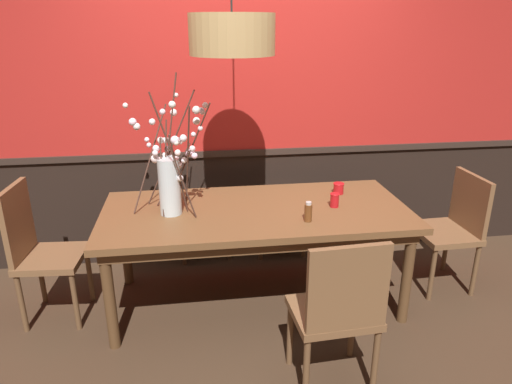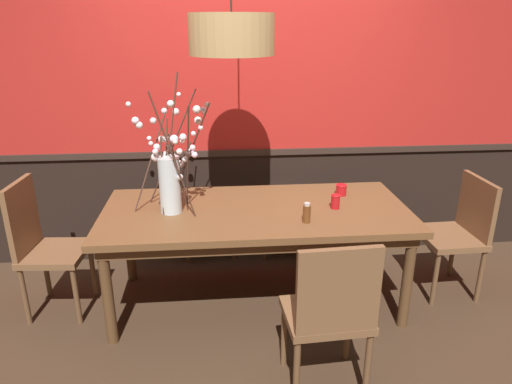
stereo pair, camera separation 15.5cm
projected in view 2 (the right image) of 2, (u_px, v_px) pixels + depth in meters
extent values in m
plane|color=#422D1E|center=(256.00, 300.00, 3.45)|extent=(24.00, 24.00, 0.00)
cube|color=black|center=(248.00, 203.00, 4.06)|extent=(5.83, 0.12, 0.91)
cube|color=#31241E|center=(247.00, 151.00, 3.89)|extent=(5.83, 0.14, 0.05)
cube|color=#B2231E|center=(246.00, 23.00, 3.55)|extent=(5.83, 0.12, 2.06)
cube|color=brown|center=(256.00, 212.00, 3.21)|extent=(2.11, 0.97, 0.05)
cube|color=brown|center=(256.00, 220.00, 3.23)|extent=(2.00, 0.86, 0.08)
cylinder|color=brown|center=(108.00, 296.00, 2.89)|extent=(0.07, 0.07, 0.69)
cylinder|color=brown|center=(407.00, 281.00, 3.05)|extent=(0.07, 0.07, 0.69)
cylinder|color=brown|center=(129.00, 240.00, 3.62)|extent=(0.07, 0.07, 0.69)
cylinder|color=brown|center=(369.00, 231.00, 3.78)|extent=(0.07, 0.07, 0.69)
cube|color=brown|center=(284.00, 201.00, 4.07)|extent=(0.45, 0.44, 0.04)
cube|color=brown|center=(282.00, 169.00, 4.17)|extent=(0.42, 0.04, 0.43)
cylinder|color=brown|center=(309.00, 235.00, 4.00)|extent=(0.04, 0.04, 0.45)
cylinder|color=brown|center=(264.00, 236.00, 3.97)|extent=(0.04, 0.04, 0.45)
cylinder|color=brown|center=(301.00, 218.00, 4.34)|extent=(0.04, 0.04, 0.45)
cylinder|color=brown|center=(261.00, 219.00, 4.32)|extent=(0.04, 0.04, 0.45)
cube|color=brown|center=(449.00, 237.00, 3.45)|extent=(0.42, 0.46, 0.04)
cube|color=brown|center=(477.00, 206.00, 3.39)|extent=(0.05, 0.43, 0.43)
cylinder|color=brown|center=(435.00, 279.00, 3.33)|extent=(0.04, 0.04, 0.42)
cylinder|color=brown|center=(411.00, 254.00, 3.69)|extent=(0.04, 0.04, 0.42)
cylinder|color=brown|center=(480.00, 276.00, 3.36)|extent=(0.04, 0.04, 0.42)
cylinder|color=brown|center=(453.00, 251.00, 3.73)|extent=(0.04, 0.04, 0.42)
cube|color=brown|center=(208.00, 205.00, 4.02)|extent=(0.48, 0.42, 0.04)
cube|color=brown|center=(206.00, 172.00, 4.09)|extent=(0.43, 0.07, 0.44)
cylinder|color=brown|center=(233.00, 236.00, 3.98)|extent=(0.04, 0.04, 0.43)
cylinder|color=brown|center=(187.00, 240.00, 3.92)|extent=(0.04, 0.04, 0.43)
cylinder|color=brown|center=(229.00, 221.00, 4.28)|extent=(0.04, 0.04, 0.43)
cylinder|color=brown|center=(186.00, 224.00, 4.22)|extent=(0.04, 0.04, 0.43)
cube|color=brown|center=(326.00, 315.00, 2.53)|extent=(0.47, 0.41, 0.04)
cube|color=brown|center=(339.00, 291.00, 2.28)|extent=(0.43, 0.06, 0.47)
cylinder|color=brown|center=(284.00, 335.00, 2.73)|extent=(0.04, 0.04, 0.42)
cylinder|color=brown|center=(348.00, 329.00, 2.79)|extent=(0.04, 0.04, 0.42)
cylinder|color=brown|center=(297.00, 374.00, 2.43)|extent=(0.04, 0.04, 0.42)
cylinder|color=brown|center=(367.00, 366.00, 2.49)|extent=(0.04, 0.04, 0.42)
cube|color=brown|center=(56.00, 253.00, 3.20)|extent=(0.43, 0.44, 0.04)
cube|color=brown|center=(22.00, 217.00, 3.10)|extent=(0.06, 0.39, 0.50)
cylinder|color=brown|center=(93.00, 270.00, 3.44)|extent=(0.04, 0.04, 0.43)
cylinder|color=brown|center=(76.00, 296.00, 3.12)|extent=(0.04, 0.04, 0.43)
cylinder|color=brown|center=(46.00, 270.00, 3.44)|extent=(0.04, 0.04, 0.43)
cylinder|color=brown|center=(25.00, 297.00, 3.11)|extent=(0.04, 0.04, 0.43)
cylinder|color=silver|center=(170.00, 185.00, 3.09)|extent=(0.15, 0.15, 0.38)
cylinder|color=silver|center=(171.00, 205.00, 3.14)|extent=(0.13, 0.13, 0.08)
cylinder|color=#472D23|center=(188.00, 158.00, 3.05)|extent=(0.07, 0.23, 0.73)
sphere|color=white|center=(195.00, 155.00, 3.05)|extent=(0.04, 0.04, 0.04)
sphere|color=white|center=(193.00, 148.00, 3.03)|extent=(0.04, 0.04, 0.04)
sphere|color=white|center=(201.00, 128.00, 3.01)|extent=(0.03, 0.03, 0.03)
sphere|color=white|center=(197.00, 109.00, 3.00)|extent=(0.05, 0.05, 0.05)
sphere|color=white|center=(193.00, 134.00, 2.97)|extent=(0.03, 0.03, 0.03)
cylinder|color=#472D23|center=(170.00, 142.00, 3.09)|extent=(0.16, 0.06, 0.91)
sphere|color=white|center=(166.00, 139.00, 3.09)|extent=(0.04, 0.04, 0.04)
sphere|color=white|center=(164.00, 111.00, 3.08)|extent=(0.04, 0.04, 0.04)
sphere|color=white|center=(169.00, 139.00, 3.11)|extent=(0.03, 0.03, 0.03)
cylinder|color=#472D23|center=(175.00, 174.00, 3.19)|extent=(0.26, 0.05, 0.45)
sphere|color=white|center=(175.00, 164.00, 3.17)|extent=(0.04, 0.04, 0.04)
sphere|color=white|center=(179.00, 151.00, 3.23)|extent=(0.04, 0.04, 0.04)
sphere|color=white|center=(180.00, 164.00, 3.22)|extent=(0.05, 0.05, 0.05)
sphere|color=white|center=(172.00, 156.00, 3.19)|extent=(0.05, 0.05, 0.05)
sphere|color=white|center=(182.00, 141.00, 3.24)|extent=(0.03, 0.03, 0.03)
cylinder|color=#472D23|center=(152.00, 157.00, 3.17)|extent=(0.26, 0.28, 0.69)
sphere|color=white|center=(128.00, 104.00, 3.13)|extent=(0.04, 0.04, 0.04)
sphere|color=white|center=(149.00, 138.00, 3.19)|extent=(0.03, 0.03, 0.03)
sphere|color=white|center=(135.00, 121.00, 3.15)|extent=(0.05, 0.05, 0.05)
sphere|color=white|center=(151.00, 144.00, 3.16)|extent=(0.03, 0.03, 0.03)
sphere|color=white|center=(139.00, 125.00, 3.17)|extent=(0.05, 0.05, 0.05)
cylinder|color=#472D23|center=(190.00, 154.00, 3.15)|extent=(0.31, 0.32, 0.74)
sphere|color=white|center=(207.00, 105.00, 3.20)|extent=(0.04, 0.04, 0.04)
sphere|color=white|center=(198.00, 120.00, 3.13)|extent=(0.05, 0.05, 0.05)
sphere|color=white|center=(185.00, 159.00, 3.13)|extent=(0.04, 0.04, 0.04)
sphere|color=white|center=(204.00, 112.00, 3.19)|extent=(0.04, 0.04, 0.04)
sphere|color=white|center=(190.00, 152.00, 3.18)|extent=(0.05, 0.05, 0.05)
sphere|color=white|center=(203.00, 110.00, 3.14)|extent=(0.04, 0.04, 0.04)
cylinder|color=#472D23|center=(162.00, 176.00, 3.04)|extent=(0.02, 0.09, 0.51)
sphere|color=white|center=(155.00, 152.00, 2.95)|extent=(0.04, 0.04, 0.04)
sphere|color=white|center=(167.00, 174.00, 3.06)|extent=(0.04, 0.04, 0.04)
sphere|color=white|center=(155.00, 157.00, 3.00)|extent=(0.05, 0.05, 0.05)
cylinder|color=#472D23|center=(172.00, 148.00, 3.17)|extent=(0.36, 0.07, 0.80)
sphere|color=white|center=(169.00, 148.00, 3.17)|extent=(0.04, 0.04, 0.04)
sphere|color=white|center=(179.00, 95.00, 3.19)|extent=(0.03, 0.03, 0.03)
sphere|color=white|center=(176.00, 112.00, 3.19)|extent=(0.05, 0.05, 0.05)
cylinder|color=#472D23|center=(166.00, 166.00, 3.07)|extent=(0.06, 0.11, 0.62)
sphere|color=white|center=(153.00, 121.00, 2.99)|extent=(0.04, 0.04, 0.04)
sphere|color=white|center=(161.00, 139.00, 3.03)|extent=(0.04, 0.04, 0.04)
sphere|color=white|center=(165.00, 154.00, 3.08)|extent=(0.04, 0.04, 0.04)
sphere|color=white|center=(157.00, 147.00, 3.03)|extent=(0.05, 0.05, 0.05)
cylinder|color=#472D23|center=(179.00, 173.00, 3.03)|extent=(0.10, 0.11, 0.56)
sphere|color=silver|center=(183.00, 137.00, 2.94)|extent=(0.05, 0.05, 0.05)
sphere|color=white|center=(174.00, 170.00, 3.03)|extent=(0.04, 0.04, 0.04)
sphere|color=white|center=(180.00, 177.00, 3.02)|extent=(0.04, 0.04, 0.04)
cylinder|color=#472D23|center=(173.00, 157.00, 2.89)|extent=(0.25, 0.07, 0.83)
sphere|color=white|center=(174.00, 139.00, 2.85)|extent=(0.06, 0.06, 0.06)
sphere|color=white|center=(175.00, 142.00, 2.84)|extent=(0.03, 0.03, 0.03)
sphere|color=white|center=(171.00, 104.00, 2.70)|extent=(0.04, 0.04, 0.04)
cylinder|color=red|center=(341.00, 190.00, 3.44)|extent=(0.08, 0.08, 0.08)
torus|color=red|center=(342.00, 185.00, 3.43)|extent=(0.08, 0.08, 0.01)
cylinder|color=silver|center=(341.00, 191.00, 3.45)|extent=(0.05, 0.05, 0.04)
cylinder|color=red|center=(335.00, 202.00, 3.19)|extent=(0.06, 0.06, 0.10)
torus|color=red|center=(336.00, 195.00, 3.18)|extent=(0.07, 0.07, 0.01)
cylinder|color=silver|center=(335.00, 204.00, 3.20)|extent=(0.04, 0.04, 0.05)
cylinder|color=brown|center=(307.00, 214.00, 2.97)|extent=(0.05, 0.05, 0.12)
cylinder|color=beige|center=(307.00, 204.00, 2.94)|extent=(0.04, 0.04, 0.02)
cylinder|color=tan|center=(232.00, 34.00, 2.76)|extent=(0.52, 0.52, 0.24)
sphere|color=#F9EAB7|center=(232.00, 41.00, 2.78)|extent=(0.14, 0.14, 0.14)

